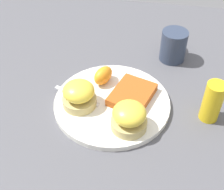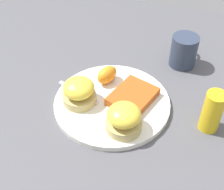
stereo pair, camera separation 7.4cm
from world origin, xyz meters
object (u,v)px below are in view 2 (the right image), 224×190
cup (184,51)px  hashbrown_patty (133,96)px  sandwich_benedict_right (124,119)px  sandwich_benedict_left (79,92)px  condiment_bottle (212,112)px  orange_wedge (107,75)px  fork (100,106)px

cup → hashbrown_patty: bearing=155.5°
sandwich_benedict_right → hashbrown_patty: 0.10m
sandwich_benedict_left → condiment_bottle: (0.02, -0.30, 0.01)m
sandwich_benedict_left → sandwich_benedict_right: same height
sandwich_benedict_right → orange_wedge: size_ratio=1.34×
sandwich_benedict_right → hashbrown_patty: sandwich_benedict_right is taller
hashbrown_patty → orange_wedge: bearing=60.9°
sandwich_benedict_left → fork: sandwich_benedict_left is taller
hashbrown_patty → orange_wedge: (0.04, 0.08, 0.01)m
fork → condiment_bottle: 0.25m
sandwich_benedict_left → sandwich_benedict_right: 0.13m
condiment_bottle → orange_wedge: bearing=75.7°
sandwich_benedict_right → sandwich_benedict_left: bearing=68.4°
fork → sandwich_benedict_left: bearing=86.9°
orange_wedge → cup: bearing=-48.1°
hashbrown_patty → sandwich_benedict_left: bearing=110.3°
hashbrown_patty → sandwich_benedict_right: bearing=-177.2°
fork → cup: cup is taller
orange_wedge → cup: size_ratio=0.59×
sandwich_benedict_right → fork: (0.05, 0.07, -0.03)m
sandwich_benedict_left → hashbrown_patty: sandwich_benedict_left is taller
fork → cup: size_ratio=2.26×
hashbrown_patty → cup: 0.22m
fork → hashbrown_patty: bearing=-54.3°
fork → condiment_bottle: condiment_bottle is taller
sandwich_benedict_right → orange_wedge: (0.14, 0.08, -0.01)m
sandwich_benedict_right → condiment_bottle: condiment_bottle is taller
sandwich_benedict_left → hashbrown_patty: bearing=-69.7°
orange_wedge → fork: orange_wedge is taller
orange_wedge → condiment_bottle: 0.27m
fork → condiment_bottle: size_ratio=2.26×
sandwich_benedict_right → cup: (0.29, -0.09, -0.00)m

